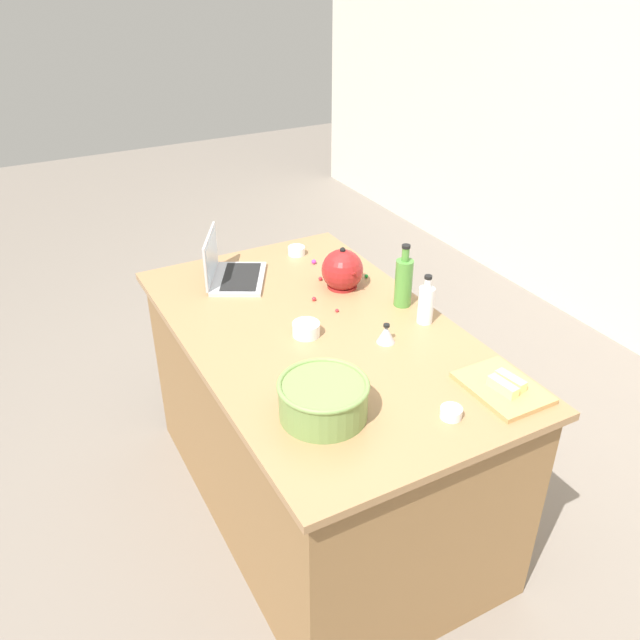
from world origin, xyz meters
TOP-DOWN VIEW (x-y plane):
  - ground_plane at (0.00, 0.00)m, footprint 12.00×12.00m
  - island_counter at (0.00, 0.00)m, footprint 1.68×1.00m
  - laptop at (-0.57, -0.15)m, footprint 0.38×0.35m
  - mixing_bowl_large at (0.46, -0.23)m, footprint 0.29×0.29m
  - bottle_vinegar at (0.13, 0.40)m, footprint 0.06×0.06m
  - bottle_olive at (-0.03, 0.40)m, footprint 0.07×0.07m
  - kettle at (-0.28, 0.26)m, footprint 0.21×0.18m
  - cutting_board at (0.62, 0.36)m, footprint 0.29×0.22m
  - butter_stick_left at (0.65, 0.34)m, footprint 0.11×0.05m
  - butter_stick_right at (0.63, 0.38)m, footprint 0.11×0.05m
  - ramekin_small at (0.00, -0.06)m, footprint 0.11×0.11m
  - ramekin_medium at (-0.67, 0.23)m, footprint 0.08×0.08m
  - ramekin_wide at (0.66, 0.12)m, footprint 0.07×0.07m
  - kitchen_timer at (0.18, 0.18)m, footprint 0.07×0.07m
  - candy_0 at (-0.69, -0.13)m, footprint 0.01×0.01m
  - candy_1 at (-0.10, 0.13)m, footprint 0.01×0.01m
  - candy_2 at (-0.30, 0.40)m, footprint 0.02×0.02m
  - candy_3 at (-0.38, 0.21)m, footprint 0.02×0.02m
  - candy_4 at (-0.23, 0.09)m, footprint 0.02×0.02m
  - candy_5 at (-0.54, 0.26)m, footprint 0.02×0.02m

SIDE VIEW (x-z plane):
  - ground_plane at x=0.00m, z-range 0.00..0.00m
  - island_counter at x=0.00m, z-range 0.00..0.90m
  - candy_1 at x=-0.10m, z-range 0.90..0.91m
  - candy_0 at x=-0.69m, z-range 0.90..0.91m
  - candy_2 at x=-0.30m, z-range 0.90..0.92m
  - candy_3 at x=-0.38m, z-range 0.90..0.92m
  - candy_4 at x=-0.23m, z-range 0.90..0.92m
  - cutting_board at x=0.62m, z-range 0.90..0.92m
  - candy_5 at x=-0.54m, z-range 0.90..0.92m
  - ramekin_wide at x=0.66m, z-range 0.90..0.94m
  - ramekin_medium at x=-0.67m, z-range 0.90..0.94m
  - ramekin_small at x=0.00m, z-range 0.90..0.95m
  - kitchen_timer at x=0.18m, z-range 0.90..0.97m
  - butter_stick_left at x=0.65m, z-range 0.92..0.95m
  - butter_stick_right at x=0.63m, z-range 0.92..0.95m
  - laptop at x=-0.57m, z-range 0.84..1.06m
  - mixing_bowl_large at x=0.46m, z-range 0.90..1.03m
  - kettle at x=-0.28m, z-range 0.88..1.08m
  - bottle_vinegar at x=0.13m, z-range 0.88..1.08m
  - bottle_olive at x=-0.03m, z-range 0.87..1.14m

